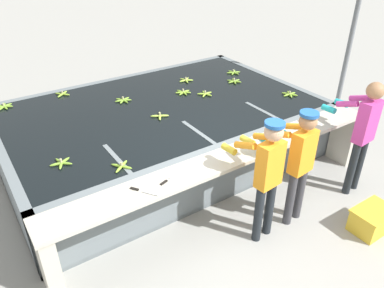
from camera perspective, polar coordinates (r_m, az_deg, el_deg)
ground_plane at (r=5.18m, az=7.10°, el=-11.46°), size 80.00×80.00×0.00m
wash_tank at (r=6.30m, az=-4.63°, el=2.02°), size 4.95×3.20×0.92m
work_ledge at (r=4.90m, az=5.90°, el=-4.27°), size 4.95×0.45×0.92m
worker_0 at (r=4.42m, az=11.30°, el=-4.00°), size 0.45×0.73×1.63m
worker_1 at (r=4.79m, az=16.01°, el=-2.04°), size 0.45×0.73×1.60m
worker_2 at (r=5.64m, az=24.60°, el=2.18°), size 0.44×0.73×1.71m
banana_bunch_floating_0 at (r=4.58m, az=-10.70°, el=-3.36°), size 0.24×0.24×0.08m
banana_bunch_floating_1 at (r=5.71m, az=-4.94°, el=4.30°), size 0.26×0.26×0.08m
banana_bunch_floating_2 at (r=6.34m, az=-10.46°, el=6.61°), size 0.28×0.28×0.08m
banana_bunch_floating_3 at (r=6.84m, az=-19.15°, el=7.21°), size 0.24×0.24×0.08m
banana_bunch_floating_4 at (r=4.83m, az=-19.29°, el=-2.74°), size 0.27×0.28×0.08m
banana_bunch_floating_5 at (r=6.67m, az=14.65°, el=7.36°), size 0.28×0.26×0.08m
banana_bunch_floating_6 at (r=7.07m, az=6.43°, el=9.49°), size 0.28×0.27×0.08m
banana_bunch_floating_7 at (r=6.55m, az=-1.36°, el=7.91°), size 0.28×0.28×0.08m
banana_bunch_floating_8 at (r=6.71m, az=-26.73°, el=5.13°), size 0.28×0.28×0.08m
banana_bunch_floating_9 at (r=7.08m, az=-0.96°, el=9.71°), size 0.26×0.28×0.08m
banana_bunch_floating_10 at (r=6.48m, az=2.03°, el=7.64°), size 0.27×0.28×0.08m
banana_bunch_floating_11 at (r=7.52m, az=6.33°, el=10.79°), size 0.27×0.28×0.08m
knife_0 at (r=4.17m, az=-7.90°, el=-7.01°), size 0.22×0.30×0.02m
knife_1 at (r=4.30m, az=-3.66°, el=-5.44°), size 0.34×0.13×0.02m
crate at (r=5.43m, az=25.76°, el=-10.34°), size 0.55×0.39×0.32m
support_post_right at (r=7.70m, az=23.00°, el=14.29°), size 0.09×0.09×3.20m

